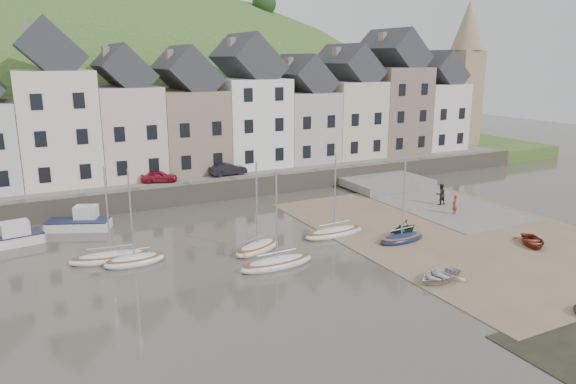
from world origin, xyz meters
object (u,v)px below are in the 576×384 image
rowboat_red (532,241)px  person_dark (441,194)px  rowboat_white (439,276)px  car_right (228,169)px  rowboat_green (404,228)px  person_red (455,205)px  car_left (159,176)px  sailboat_0 (111,257)px

rowboat_red → person_dark: 10.88m
rowboat_white → car_right: 25.95m
rowboat_green → rowboat_red: 8.61m
person_red → car_right: 21.02m
rowboat_green → person_red: bearing=96.7°
rowboat_red → car_left: car_left is taller
person_dark → car_right: car_right is taller
person_red → car_left: (-20.10, 16.07, 1.22)m
rowboat_white → rowboat_red: size_ratio=1.04×
rowboat_white → rowboat_green: rowboat_green is taller
person_red → person_dark: person_dark is taller
rowboat_white → car_left: (-9.66, 25.70, 1.77)m
person_dark → car_left: (-21.16, 13.29, 1.11)m
rowboat_green → person_dark: bearing=109.9°
rowboat_white → rowboat_red: bearing=89.0°
rowboat_green → car_left: size_ratio=0.77×
rowboat_red → person_dark: size_ratio=1.59×
sailboat_0 → car_left: size_ratio=1.99×
rowboat_white → car_left: 27.52m
rowboat_red → person_red: (0.56, 7.96, 0.57)m
person_dark → car_right: size_ratio=0.51×
rowboat_green → rowboat_red: size_ratio=0.84×
sailboat_0 → car_right: sailboat_0 is taller
car_left → car_right: bearing=-71.9°
rowboat_white → car_right: car_right is taller
car_right → rowboat_red: bearing=-155.2°
rowboat_green → person_dark: 9.91m
sailboat_0 → person_dark: sailboat_0 is taller
rowboat_red → sailboat_0: bearing=-166.0°
sailboat_0 → car_right: 19.18m
rowboat_white → rowboat_red: rowboat_white is taller
sailboat_0 → car_left: sailboat_0 is taller
person_red → car_right: bearing=-74.9°
car_left → rowboat_white: bearing=-141.3°
rowboat_white → car_right: bearing=176.2°
rowboat_red → person_dark: (1.62, 10.74, 0.67)m
rowboat_green → car_left: (-12.84, 18.65, 1.44)m
sailboat_0 → rowboat_green: (19.40, -4.84, 0.44)m
car_left → car_right: car_right is taller
person_dark → car_left: bearing=-27.4°
car_right → car_left: bearing=86.5°
sailboat_0 → rowboat_white: size_ratio=2.09×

